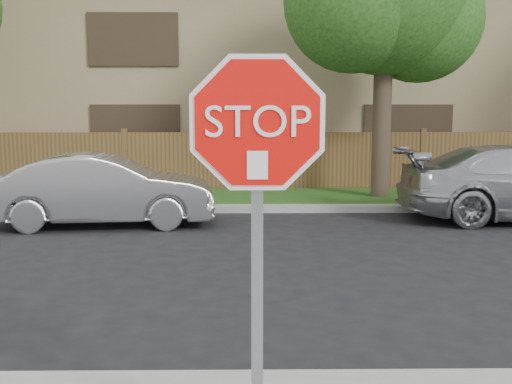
{
  "coord_description": "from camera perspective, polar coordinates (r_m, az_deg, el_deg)",
  "views": [
    {
      "loc": [
        -0.68,
        -4.66,
        2.22
      ],
      "look_at": [
        -0.64,
        -0.9,
        1.7
      ],
      "focal_mm": 42.0,
      "sensor_mm": 36.0,
      "label": 1
    }
  ],
  "objects": [
    {
      "name": "fence",
      "position": [
        16.14,
        1.74,
        2.87
      ],
      "size": [
        70.0,
        0.12,
        1.6
      ],
      "primitive_type": "cube",
      "color": "#4F351C",
      "rests_on": "ground"
    },
    {
      "name": "far_curb",
      "position": [
        13.01,
        2.33,
        -1.58
      ],
      "size": [
        70.0,
        0.3,
        0.15
      ],
      "primitive_type": "cube",
      "color": "gray",
      "rests_on": "ground"
    },
    {
      "name": "sedan_left",
      "position": [
        11.76,
        -14.25,
        0.17
      ],
      "size": [
        4.28,
        1.84,
        1.37
      ],
      "primitive_type": "imported",
      "rotation": [
        0.0,
        0.0,
        1.67
      ],
      "color": "#9F9FA3",
      "rests_on": "ground"
    },
    {
      "name": "stop_sign",
      "position": [
        3.21,
        0.12,
        0.86
      ],
      "size": [
        1.01,
        0.13,
        2.55
      ],
      "color": "gray",
      "rests_on": "sidewalk_near"
    },
    {
      "name": "grass_strip",
      "position": [
        14.64,
        1.99,
        -0.57
      ],
      "size": [
        70.0,
        3.0,
        0.12
      ],
      "primitive_type": "cube",
      "color": "#1E4714",
      "rests_on": "ground"
    },
    {
      "name": "apartment_building",
      "position": [
        21.71,
        1.14,
        11.38
      ],
      "size": [
        35.2,
        9.2,
        7.2
      ],
      "color": "#92835A",
      "rests_on": "ground"
    },
    {
      "name": "ground",
      "position": [
        5.21,
        7.22,
        -17.41
      ],
      "size": [
        90.0,
        90.0,
        0.0
      ],
      "primitive_type": "plane",
      "color": "black",
      "rests_on": "ground"
    }
  ]
}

